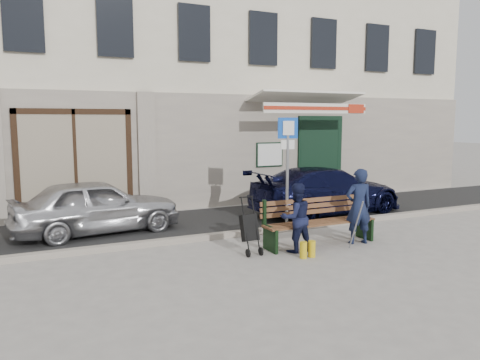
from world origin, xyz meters
TOP-DOWN VIEW (x-y plane):
  - ground at (0.00, 0.00)m, footprint 80.00×80.00m
  - asphalt_lane at (0.00, 3.10)m, footprint 60.00×3.20m
  - curb at (0.00, 1.50)m, footprint 60.00×0.18m
  - building at (0.01, 8.45)m, footprint 20.00×8.27m
  - car_silver at (-2.97, 3.05)m, footprint 3.73×1.90m
  - car_navy at (2.87, 2.76)m, footprint 4.37×1.98m
  - parking_sign at (1.08, 1.78)m, footprint 0.46×0.13m
  - bench at (0.87, 0.23)m, footprint 2.40×1.17m
  - man at (1.67, -0.03)m, footprint 0.61×0.46m
  - woman at (0.22, -0.01)m, footprint 0.65×0.51m
  - stroller at (-0.63, 0.23)m, footprint 0.32×0.44m

SIDE VIEW (x-z plane):
  - ground at x=0.00m, z-range 0.00..0.00m
  - asphalt_lane at x=0.00m, z-range 0.00..0.01m
  - curb at x=0.00m, z-range 0.00..0.12m
  - bench at x=0.87m, z-range -0.03..0.95m
  - stroller at x=-0.63m, z-range -0.06..1.00m
  - car_silver at x=-2.97m, z-range 0.00..1.22m
  - car_navy at x=2.87m, z-range 0.00..1.24m
  - woman at x=0.22m, z-range 0.00..1.31m
  - man at x=1.67m, z-range 0.00..1.52m
  - parking_sign at x=1.08m, z-range 0.42..2.94m
  - building at x=0.01m, z-range -0.03..9.97m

